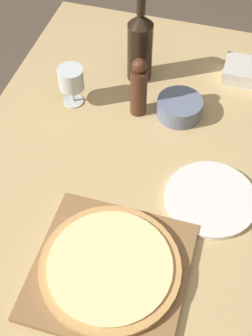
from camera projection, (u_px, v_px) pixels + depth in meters
ground_plane at (120, 310)px, 1.87m from camera, size 12.00×12.00×0.00m
dining_table at (118, 219)px, 1.33m from camera, size 0.99×1.75×0.76m
cutting_board at (110, 271)px, 1.14m from camera, size 0.37×0.36×0.02m
pizza at (110, 267)px, 1.12m from camera, size 0.34×0.34×0.02m
wine_bottle at (140, 46)px, 1.50m from camera, size 0.08×0.08×0.30m
pepper_mill at (139, 88)px, 1.41m from camera, size 0.05×0.05×0.21m
wine_glass at (71, 80)px, 1.44m from camera, size 0.08×0.08×0.13m
small_bowl at (179, 108)px, 1.46m from camera, size 0.14×0.14×0.06m
dinner_plate at (211, 199)px, 1.27m from camera, size 0.25×0.25×0.01m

